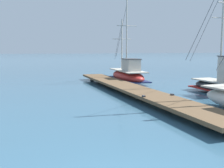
{
  "coord_description": "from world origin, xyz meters",
  "views": [
    {
      "loc": [
        -1.54,
        -3.34,
        2.75
      ],
      "look_at": [
        2.11,
        6.67,
        1.4
      ],
      "focal_mm": 43.51,
      "sensor_mm": 36.0,
      "label": 1
    }
  ],
  "objects": [
    {
      "name": "fishing_boat_2",
      "position": [
        10.76,
        10.01,
        0.68
      ],
      "size": [
        1.87,
        5.95,
        6.95
      ],
      "color": "black",
      "rests_on": "ground"
    },
    {
      "name": "fishing_boat_0",
      "position": [
        7.51,
        17.56,
        0.68
      ],
      "size": [
        2.4,
        6.96,
        6.94
      ],
      "color": "#AD2823",
      "rests_on": "ground"
    },
    {
      "name": "floating_dock",
      "position": [
        5.29,
        12.12,
        0.36
      ],
      "size": [
        2.2,
        18.97,
        0.53
      ],
      "color": "brown",
      "rests_on": "ground"
    }
  ]
}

